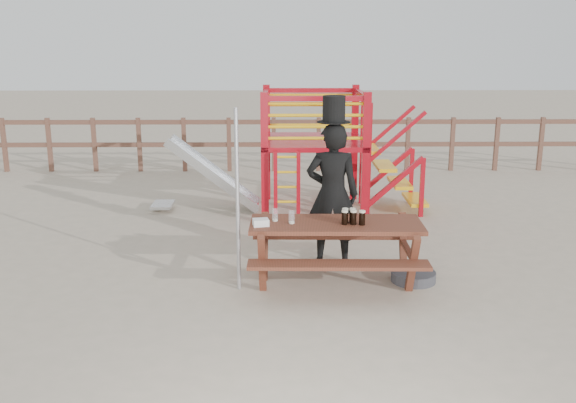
% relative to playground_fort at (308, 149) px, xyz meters
% --- Properties ---
extents(ground, '(60.00, 60.00, 0.00)m').
position_rel_playground_fort_xyz_m(ground, '(-0.12, -3.58, -1.07)').
color(ground, '#B5A38D').
rests_on(ground, ground).
extents(back_fence, '(15.09, 0.09, 1.20)m').
position_rel_playground_fort_xyz_m(back_fence, '(-0.12, 3.42, -0.34)').
color(back_fence, brown).
rests_on(back_fence, ground).
extents(playground_fort, '(4.71, 1.84, 2.10)m').
position_rel_playground_fort_xyz_m(playground_fort, '(0.00, 0.00, 0.00)').
color(playground_fort, '#A90B17').
rests_on(playground_fort, ground).
extents(picnic_table, '(2.07, 1.45, 0.79)m').
position_rel_playground_fort_xyz_m(picnic_table, '(0.18, -3.49, -0.57)').
color(picnic_table, brown).
rests_on(picnic_table, ground).
extents(man_with_hat, '(0.72, 0.51, 2.21)m').
position_rel_playground_fort_xyz_m(man_with_hat, '(0.20, -2.69, -0.08)').
color(man_with_hat, black).
rests_on(man_with_hat, ground).
extents(metal_pole, '(0.05, 0.05, 2.16)m').
position_rel_playground_fort_xyz_m(metal_pole, '(-0.97, -3.60, 0.01)').
color(metal_pole, '#B2B2B7').
rests_on(metal_pole, ground).
extents(parasol_base, '(0.55, 0.55, 0.23)m').
position_rel_playground_fort_xyz_m(parasol_base, '(1.16, -3.38, -1.01)').
color(parasol_base, '#36363B').
rests_on(parasol_base, ground).
extents(paper_bag, '(0.20, 0.17, 0.08)m').
position_rel_playground_fort_xyz_m(paper_bag, '(-0.71, -3.61, -0.24)').
color(paper_bag, white).
rests_on(paper_bag, picnic_table).
extents(stout_pints, '(0.28, 0.18, 0.17)m').
position_rel_playground_fort_xyz_m(stout_pints, '(0.36, -3.54, -0.20)').
color(stout_pints, black).
rests_on(stout_pints, picnic_table).
extents(empty_glasses, '(0.27, 0.18, 0.15)m').
position_rel_playground_fort_xyz_m(empty_glasses, '(-0.44, -3.47, -0.21)').
color(empty_glasses, silver).
rests_on(empty_glasses, picnic_table).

